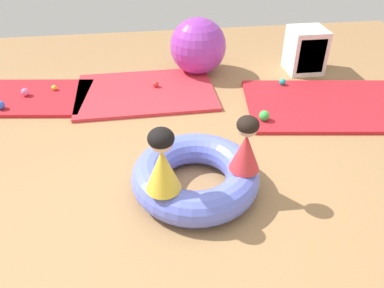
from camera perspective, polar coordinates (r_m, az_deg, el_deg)
name	(u,v)px	position (r m, az deg, el deg)	size (l,w,h in m)	color
ground_plane	(189,188)	(3.23, -0.40, -6.48)	(8.00, 8.00, 0.00)	#9E7549
gym_mat_near_left	(331,105)	(4.62, 19.91, 5.49)	(1.88, 1.17, 0.04)	red
gym_mat_center_rear	(146,92)	(4.66, -6.88, 7.67)	(1.62, 1.12, 0.04)	red
gym_mat_near_right	(19,97)	(4.93, -24.25, 6.32)	(1.57, 0.87, 0.04)	red
inflatable_cushion	(195,176)	(3.13, 0.51, -4.75)	(1.04, 1.04, 0.27)	#6070E5
child_in_yellow	(162,161)	(2.66, -4.44, -2.52)	(0.34, 0.34, 0.51)	yellow
child_in_red	(246,144)	(2.88, 8.02, -0.06)	(0.33, 0.33, 0.46)	red
play_ball_yellow	(54,88)	(4.89, -19.76, 7.86)	(0.06, 0.06, 0.06)	yellow
play_ball_red	(156,84)	(4.70, -5.42, 8.82)	(0.07, 0.07, 0.07)	red
play_ball_pink	(25,92)	(4.87, -23.50, 7.06)	(0.09, 0.09, 0.09)	pink
play_ball_teal	(282,82)	(4.86, 13.26, 8.95)	(0.08, 0.08, 0.08)	teal
play_ball_green	(264,116)	(4.06, 10.65, 4.15)	(0.11, 0.11, 0.11)	green
play_ball_blue	(0,105)	(4.69, -26.53, 5.17)	(0.09, 0.09, 0.09)	blue
exercise_ball_large	(198,46)	(5.04, 0.90, 14.28)	(0.71, 0.71, 0.71)	purple
storage_cube	(306,51)	(5.31, 16.56, 13.09)	(0.44, 0.44, 0.56)	silver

